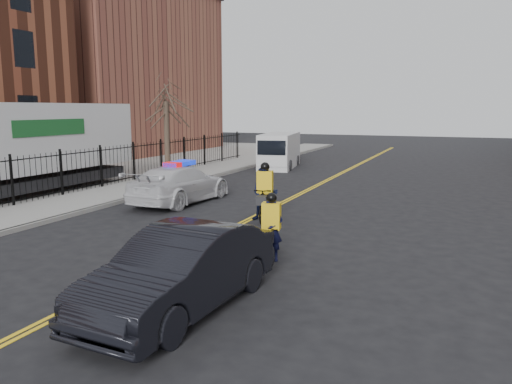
{
  "coord_description": "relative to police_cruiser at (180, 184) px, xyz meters",
  "views": [
    {
      "loc": [
        6.79,
        -12.03,
        3.79
      ],
      "look_at": [
        1.0,
        1.59,
        1.3
      ],
      "focal_mm": 35.0,
      "sensor_mm": 36.0,
      "label": 1
    }
  ],
  "objects": [
    {
      "name": "ground",
      "position": [
        3.85,
        -5.12,
        -0.77
      ],
      "size": [
        120.0,
        120.0,
        0.0
      ],
      "primitive_type": "plane",
      "color": "black",
      "rests_on": "ground"
    },
    {
      "name": "center_line_left",
      "position": [
        3.77,
        2.88,
        -0.76
      ],
      "size": [
        0.1,
        60.0,
        0.01
      ],
      "primitive_type": "cube",
      "color": "yellow",
      "rests_on": "ground"
    },
    {
      "name": "center_line_right",
      "position": [
        3.93,
        2.88,
        -0.76
      ],
      "size": [
        0.1,
        60.0,
        0.01
      ],
      "primitive_type": "cube",
      "color": "yellow",
      "rests_on": "ground"
    },
    {
      "name": "sidewalk",
      "position": [
        -3.65,
        2.88,
        -0.69
      ],
      "size": [
        3.0,
        60.0,
        0.15
      ],
      "primitive_type": "cube",
      "color": "gray",
      "rests_on": "ground"
    },
    {
      "name": "curb",
      "position": [
        -2.15,
        2.88,
        -0.69
      ],
      "size": [
        0.2,
        60.0,
        0.15
      ],
      "primitive_type": "cube",
      "color": "gray",
      "rests_on": "ground"
    },
    {
      "name": "iron_fence",
      "position": [
        -5.15,
        2.88,
        0.23
      ],
      "size": [
        0.12,
        28.0,
        2.0
      ],
      "primitive_type": null,
      "color": "black",
      "rests_on": "ground"
    },
    {
      "name": "warehouse_far",
      "position": [
        -19.15,
        18.88,
        6.23
      ],
      "size": [
        14.0,
        18.0,
        14.0
      ],
      "primitive_type": "cube",
      "color": "brown",
      "rests_on": "ground"
    },
    {
      "name": "street_tree",
      "position": [
        -3.75,
        4.88,
        2.77
      ],
      "size": [
        3.2,
        3.2,
        4.8
      ],
      "color": "#382C21",
      "rests_on": "sidewalk"
    },
    {
      "name": "police_cruiser",
      "position": [
        0.0,
        0.0,
        0.0
      ],
      "size": [
        2.34,
        5.32,
        1.68
      ],
      "rotation": [
        0.0,
        0.0,
        3.1
      ],
      "color": "silver",
      "rests_on": "ground"
    },
    {
      "name": "dark_sedan",
      "position": [
        5.84,
        -9.42,
        0.02
      ],
      "size": [
        1.95,
        4.87,
        1.57
      ],
      "primitive_type": "imported",
      "rotation": [
        0.0,
        0.0,
        -0.06
      ],
      "color": "black",
      "rests_on": "ground"
    },
    {
      "name": "cargo_van",
      "position": [
        -0.52,
        12.88,
        0.3
      ],
      "size": [
        2.75,
        5.47,
        2.19
      ],
      "rotation": [
        0.0,
        0.0,
        0.17
      ],
      "color": "silver",
      "rests_on": "ground"
    },
    {
      "name": "semi_trailer",
      "position": [
        -7.15,
        -1.86,
        1.52
      ],
      "size": [
        2.71,
        12.92,
        4.02
      ],
      "rotation": [
        0.0,
        0.0,
        -0.01
      ],
      "color": "silver",
      "rests_on": "ground"
    },
    {
      "name": "cyclist_near",
      "position": [
        6.24,
        -5.84,
        -0.17
      ],
      "size": [
        0.94,
        1.85,
        1.73
      ],
      "rotation": [
        0.0,
        0.0,
        0.19
      ],
      "color": "black",
      "rests_on": "ground"
    },
    {
      "name": "cyclist_far",
      "position": [
        4.41,
        -1.73,
        0.02
      ],
      "size": [
        1.03,
        2.06,
        2.01
      ],
      "rotation": [
        0.0,
        0.0,
        0.23
      ],
      "color": "black",
      "rests_on": "ground"
    }
  ]
}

